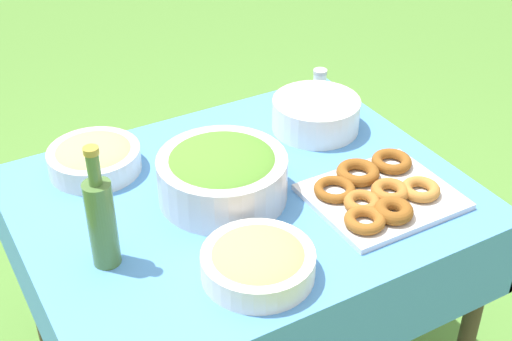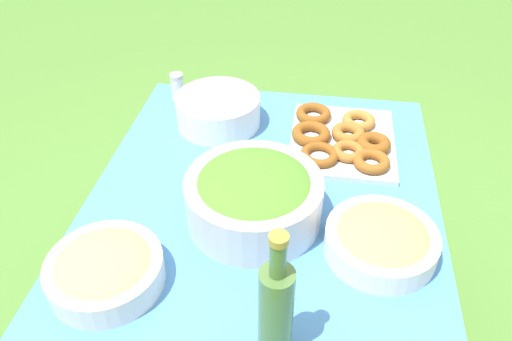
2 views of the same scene
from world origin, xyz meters
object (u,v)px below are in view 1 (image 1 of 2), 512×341
Objects in this scene: plate_stack at (316,114)px; olive_oil_bottle at (101,220)px; bread_bowl at (258,261)px; salad_bowl at (222,173)px; pasta_bowl at (94,157)px; donut_platter at (379,193)px.

plate_stack is 0.80m from olive_oil_bottle.
salad_bowl is at bearing -102.89° from bread_bowl.
salad_bowl is 1.30× the size of bread_bowl.
olive_oil_bottle reaches higher than salad_bowl.
plate_stack is 0.67m from bread_bowl.
pasta_bowl reaches higher than donut_platter.
pasta_bowl is at bearing -49.31° from salad_bowl.
bread_bowl is (0.47, 0.48, -0.01)m from plate_stack.
olive_oil_bottle is at bearing 15.04° from salad_bowl.
plate_stack is (-0.40, -0.17, -0.03)m from salad_bowl.
plate_stack is 0.84× the size of olive_oil_bottle.
pasta_bowl is 0.81× the size of olive_oil_bottle.
olive_oil_bottle is at bearing -9.53° from donut_platter.
plate_stack is at bearing -160.43° from olive_oil_bottle.
pasta_bowl is at bearing -73.42° from bread_bowl.
donut_platter is (-0.59, 0.49, -0.02)m from pasta_bowl.
pasta_bowl is 0.98× the size of bread_bowl.
bread_bowl is at bearing 142.88° from olive_oil_bottle.
bread_bowl is (-0.18, 0.59, -0.00)m from pasta_bowl.
donut_platter is 1.43× the size of bread_bowl.
donut_platter is 0.39m from plate_stack.
bread_bowl is at bearing 45.33° from plate_stack.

